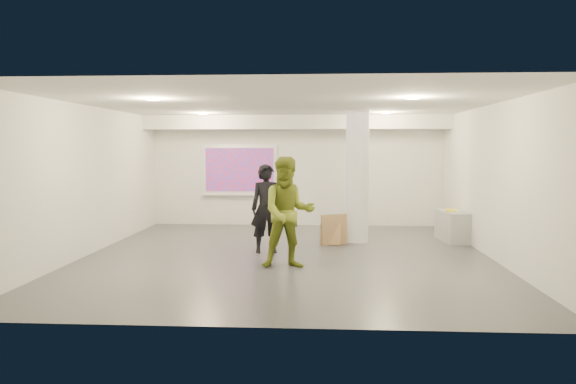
# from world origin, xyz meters

# --- Properties ---
(floor) EXTENTS (8.00, 9.00, 0.01)m
(floor) POSITION_xyz_m (0.00, 0.00, 0.00)
(floor) COLOR #3A3C42
(floor) RESTS_ON ground
(ceiling) EXTENTS (8.00, 9.00, 0.01)m
(ceiling) POSITION_xyz_m (0.00, 0.00, 3.00)
(ceiling) COLOR silver
(ceiling) RESTS_ON floor
(wall_back) EXTENTS (8.00, 0.01, 3.00)m
(wall_back) POSITION_xyz_m (0.00, 4.50, 1.50)
(wall_back) COLOR silver
(wall_back) RESTS_ON floor
(wall_front) EXTENTS (8.00, 0.01, 3.00)m
(wall_front) POSITION_xyz_m (0.00, -4.50, 1.50)
(wall_front) COLOR silver
(wall_front) RESTS_ON floor
(wall_left) EXTENTS (0.01, 9.00, 3.00)m
(wall_left) POSITION_xyz_m (-4.00, 0.00, 1.50)
(wall_left) COLOR silver
(wall_left) RESTS_ON floor
(wall_right) EXTENTS (0.01, 9.00, 3.00)m
(wall_right) POSITION_xyz_m (4.00, 0.00, 1.50)
(wall_right) COLOR silver
(wall_right) RESTS_ON floor
(soffit_band) EXTENTS (8.00, 1.10, 0.36)m
(soffit_band) POSITION_xyz_m (0.00, 3.95, 2.82)
(soffit_band) COLOR silver
(soffit_band) RESTS_ON ceiling
(downlight_nw) EXTENTS (0.22, 0.22, 0.02)m
(downlight_nw) POSITION_xyz_m (-2.20, 2.50, 2.98)
(downlight_nw) COLOR #F8C486
(downlight_nw) RESTS_ON ceiling
(downlight_ne) EXTENTS (0.22, 0.22, 0.02)m
(downlight_ne) POSITION_xyz_m (2.20, 2.50, 2.98)
(downlight_ne) COLOR #F8C486
(downlight_ne) RESTS_ON ceiling
(downlight_sw) EXTENTS (0.22, 0.22, 0.02)m
(downlight_sw) POSITION_xyz_m (-2.20, -1.50, 2.98)
(downlight_sw) COLOR #F8C486
(downlight_sw) RESTS_ON ceiling
(downlight_se) EXTENTS (0.22, 0.22, 0.02)m
(downlight_se) POSITION_xyz_m (2.20, -1.50, 2.98)
(downlight_se) COLOR #F8C486
(downlight_se) RESTS_ON ceiling
(column) EXTENTS (0.52, 0.52, 3.00)m
(column) POSITION_xyz_m (1.50, 1.80, 1.50)
(column) COLOR white
(column) RESTS_ON floor
(projection_screen) EXTENTS (2.10, 0.13, 1.42)m
(projection_screen) POSITION_xyz_m (-1.60, 4.45, 1.53)
(projection_screen) COLOR white
(projection_screen) RESTS_ON wall_back
(credenza) EXTENTS (0.61, 1.23, 0.69)m
(credenza) POSITION_xyz_m (3.72, 2.02, 0.35)
(credenza) COLOR #939597
(credenza) RESTS_ON floor
(papers_stack) EXTENTS (0.31, 0.35, 0.02)m
(papers_stack) POSITION_xyz_m (3.78, 2.10, 0.70)
(papers_stack) COLOR white
(papers_stack) RESTS_ON credenza
(postit_pad) EXTENTS (0.31, 0.37, 0.03)m
(postit_pad) POSITION_xyz_m (3.69, 2.10, 0.71)
(postit_pad) COLOR #FFF00C
(postit_pad) RESTS_ON credenza
(cardboard_back) EXTENTS (0.61, 0.37, 0.68)m
(cardboard_back) POSITION_xyz_m (0.97, 1.35, 0.34)
(cardboard_back) COLOR olive
(cardboard_back) RESTS_ON floor
(cardboard_front) EXTENTS (0.47, 0.24, 0.48)m
(cardboard_front) POSITION_xyz_m (0.89, 1.33, 0.24)
(cardboard_front) COLOR olive
(cardboard_front) RESTS_ON floor
(woman) EXTENTS (0.74, 0.57, 1.82)m
(woman) POSITION_xyz_m (-0.43, 0.36, 0.91)
(woman) COLOR black
(woman) RESTS_ON floor
(man) EXTENTS (1.08, 0.90, 2.00)m
(man) POSITION_xyz_m (0.10, -1.10, 1.00)
(man) COLOR olive
(man) RESTS_ON floor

